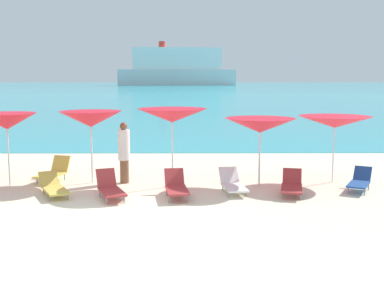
{
  "coord_description": "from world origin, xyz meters",
  "views": [
    {
      "loc": [
        1.66,
        -10.73,
        3.25
      ],
      "look_at": [
        1.74,
        4.22,
        1.2
      ],
      "focal_mm": 44.42,
      "sensor_mm": 36.0,
      "label": 1
    }
  ],
  "objects_px": {
    "umbrella_4": "(260,125)",
    "beachgoer_0": "(124,151)",
    "umbrella_1": "(7,121)",
    "lounge_chair_6": "(292,185)",
    "lounge_chair_7": "(176,186)",
    "lounge_chair_1": "(54,187)",
    "umbrella_2": "(91,119)",
    "umbrella_5": "(335,122)",
    "lounge_chair_0": "(233,183)",
    "cruise_ship": "(177,69)",
    "lounge_chair_2": "(360,181)",
    "lounge_chair_3": "(110,187)",
    "lounge_chair_8": "(54,171)",
    "umbrella_3": "(172,116)"
  },
  "relations": [
    {
      "from": "umbrella_2",
      "to": "lounge_chair_3",
      "type": "relative_size",
      "value": 1.46
    },
    {
      "from": "umbrella_4",
      "to": "lounge_chair_1",
      "type": "xyz_separation_m",
      "value": [
        -5.98,
        -1.14,
        -1.62
      ]
    },
    {
      "from": "umbrella_4",
      "to": "lounge_chair_8",
      "type": "height_order",
      "value": "umbrella_4"
    },
    {
      "from": "beachgoer_0",
      "to": "cruise_ship",
      "type": "relative_size",
      "value": 0.03
    },
    {
      "from": "umbrella_3",
      "to": "lounge_chair_0",
      "type": "height_order",
      "value": "umbrella_3"
    },
    {
      "from": "lounge_chair_7",
      "to": "lounge_chair_0",
      "type": "bearing_deg",
      "value": 12.72
    },
    {
      "from": "lounge_chair_2",
      "to": "lounge_chair_8",
      "type": "xyz_separation_m",
      "value": [
        -9.36,
        1.41,
        0.02
      ]
    },
    {
      "from": "beachgoer_0",
      "to": "umbrella_2",
      "type": "bearing_deg",
      "value": 87.33
    },
    {
      "from": "umbrella_5",
      "to": "lounge_chair_6",
      "type": "height_order",
      "value": "umbrella_5"
    },
    {
      "from": "umbrella_2",
      "to": "cruise_ship",
      "type": "relative_size",
      "value": 0.04
    },
    {
      "from": "umbrella_2",
      "to": "lounge_chair_7",
      "type": "height_order",
      "value": "umbrella_2"
    },
    {
      "from": "umbrella_1",
      "to": "umbrella_4",
      "type": "distance_m",
      "value": 7.67
    },
    {
      "from": "umbrella_1",
      "to": "lounge_chair_6",
      "type": "relative_size",
      "value": 1.37
    },
    {
      "from": "umbrella_5",
      "to": "beachgoer_0",
      "type": "bearing_deg",
      "value": -179.37
    },
    {
      "from": "umbrella_4",
      "to": "lounge_chair_1",
      "type": "distance_m",
      "value": 6.3
    },
    {
      "from": "umbrella_1",
      "to": "lounge_chair_7",
      "type": "distance_m",
      "value": 5.62
    },
    {
      "from": "umbrella_5",
      "to": "lounge_chair_7",
      "type": "relative_size",
      "value": 1.61
    },
    {
      "from": "lounge_chair_1",
      "to": "umbrella_1",
      "type": "bearing_deg",
      "value": 116.82
    },
    {
      "from": "umbrella_2",
      "to": "umbrella_3",
      "type": "height_order",
      "value": "umbrella_3"
    },
    {
      "from": "lounge_chair_2",
      "to": "lounge_chair_8",
      "type": "bearing_deg",
      "value": -160.15
    },
    {
      "from": "cruise_ship",
      "to": "beachgoer_0",
      "type": "bearing_deg",
      "value": -94.84
    },
    {
      "from": "lounge_chair_3",
      "to": "lounge_chair_8",
      "type": "bearing_deg",
      "value": 111.2
    },
    {
      "from": "umbrella_4",
      "to": "beachgoer_0",
      "type": "bearing_deg",
      "value": 174.25
    },
    {
      "from": "lounge_chair_7",
      "to": "lounge_chair_6",
      "type": "bearing_deg",
      "value": -1.84
    },
    {
      "from": "umbrella_4",
      "to": "lounge_chair_7",
      "type": "bearing_deg",
      "value": -150.28
    },
    {
      "from": "umbrella_1",
      "to": "cruise_ship",
      "type": "bearing_deg",
      "value": 90.19
    },
    {
      "from": "beachgoer_0",
      "to": "umbrella_3",
      "type": "bearing_deg",
      "value": -109.22
    },
    {
      "from": "umbrella_1",
      "to": "lounge_chair_2",
      "type": "xyz_separation_m",
      "value": [
        10.52,
        -0.73,
        -1.69
      ]
    },
    {
      "from": "lounge_chair_8",
      "to": "cruise_ship",
      "type": "xyz_separation_m",
      "value": [
        -1.91,
        225.47,
        7.98
      ]
    },
    {
      "from": "lounge_chair_6",
      "to": "cruise_ship",
      "type": "height_order",
      "value": "cruise_ship"
    },
    {
      "from": "umbrella_4",
      "to": "lounge_chair_0",
      "type": "height_order",
      "value": "umbrella_4"
    },
    {
      "from": "lounge_chair_0",
      "to": "beachgoer_0",
      "type": "height_order",
      "value": "beachgoer_0"
    },
    {
      "from": "lounge_chair_2",
      "to": "beachgoer_0",
      "type": "height_order",
      "value": "beachgoer_0"
    },
    {
      "from": "lounge_chair_1",
      "to": "lounge_chair_6",
      "type": "xyz_separation_m",
      "value": [
        6.75,
        0.04,
        0.03
      ]
    },
    {
      "from": "lounge_chair_2",
      "to": "lounge_chair_3",
      "type": "bearing_deg",
      "value": -144.38
    },
    {
      "from": "umbrella_3",
      "to": "lounge_chair_3",
      "type": "distance_m",
      "value": 2.9
    },
    {
      "from": "umbrella_5",
      "to": "beachgoer_0",
      "type": "distance_m",
      "value": 6.66
    },
    {
      "from": "lounge_chair_0",
      "to": "lounge_chair_1",
      "type": "bearing_deg",
      "value": 175.53
    },
    {
      "from": "umbrella_3",
      "to": "lounge_chair_2",
      "type": "relative_size",
      "value": 1.61
    },
    {
      "from": "lounge_chair_0",
      "to": "lounge_chair_8",
      "type": "relative_size",
      "value": 1.13
    },
    {
      "from": "lounge_chair_1",
      "to": "beachgoer_0",
      "type": "xyz_separation_m",
      "value": [
        1.79,
        1.56,
        0.78
      ]
    },
    {
      "from": "umbrella_4",
      "to": "lounge_chair_3",
      "type": "xyz_separation_m",
      "value": [
        -4.31,
        -1.58,
        -1.55
      ]
    },
    {
      "from": "umbrella_2",
      "to": "lounge_chair_7",
      "type": "bearing_deg",
      "value": -34.89
    },
    {
      "from": "umbrella_3",
      "to": "lounge_chair_6",
      "type": "relative_size",
      "value": 1.46
    },
    {
      "from": "umbrella_3",
      "to": "lounge_chair_8",
      "type": "bearing_deg",
      "value": 167.96
    },
    {
      "from": "umbrella_5",
      "to": "cruise_ship",
      "type": "distance_m",
      "value": 226.06
    },
    {
      "from": "umbrella_5",
      "to": "lounge_chair_3",
      "type": "xyz_separation_m",
      "value": [
        -6.72,
        -2.07,
        -1.61
      ]
    },
    {
      "from": "lounge_chair_6",
      "to": "lounge_chair_3",
      "type": "bearing_deg",
      "value": -161.97
    },
    {
      "from": "lounge_chair_0",
      "to": "lounge_chair_7",
      "type": "height_order",
      "value": "lounge_chair_7"
    },
    {
      "from": "lounge_chair_1",
      "to": "lounge_chair_0",
      "type": "bearing_deg",
      "value": -24.44
    }
  ]
}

